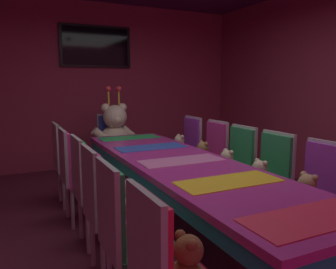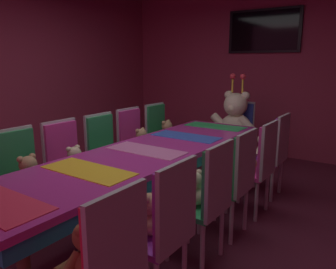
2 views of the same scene
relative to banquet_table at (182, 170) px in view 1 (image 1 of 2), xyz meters
name	(u,v)px [view 1 (image 1 of 2)]	position (x,y,z in m)	size (l,w,h in m)	color
ground_plane	(181,238)	(0.00, 0.00, -0.66)	(7.90, 7.90, 0.00)	#591E33
wall_back	(96,86)	(0.00, 3.20, 0.74)	(5.20, 0.12, 2.80)	#99334C
banquet_table	(182,170)	(0.00, 0.00, 0.00)	(0.90, 3.41, 0.75)	#B22D8C
teddy_left_0	(189,267)	(-0.67, -1.35, -0.08)	(0.24, 0.31, 0.29)	brown
chair_left_1	(121,226)	(-0.83, -0.80, -0.06)	(0.42, 0.41, 0.98)	#268C4C
teddy_left_1	(144,222)	(-0.68, -0.80, -0.07)	(0.26, 0.33, 0.31)	tan
chair_left_2	(101,199)	(-0.82, -0.29, -0.06)	(0.42, 0.41, 0.98)	#CC338C
teddy_left_2	(120,198)	(-0.68, -0.29, -0.08)	(0.24, 0.30, 0.29)	beige
chair_left_3	(87,180)	(-0.81, 0.24, -0.06)	(0.42, 0.41, 0.98)	#268C4C
chair_left_4	(72,167)	(-0.84, 0.80, -0.06)	(0.42, 0.41, 0.98)	#CC338C
teddy_left_4	(86,167)	(-0.70, 0.80, -0.08)	(0.23, 0.30, 0.29)	tan
chair_left_5	(64,156)	(-0.84, 1.37, -0.06)	(0.42, 0.41, 0.98)	#268C4C
teddy_left_5	(76,155)	(-0.70, 1.37, -0.07)	(0.25, 0.32, 0.31)	tan
chair_right_1	(319,190)	(0.81, -0.82, -0.06)	(0.42, 0.41, 0.98)	purple
teddy_right_1	(306,194)	(0.66, -0.82, -0.07)	(0.24, 0.31, 0.29)	tan
chair_right_2	(271,173)	(0.82, -0.26, -0.06)	(0.42, 0.41, 0.98)	#268C4C
teddy_right_2	(259,177)	(0.67, -0.26, -0.08)	(0.23, 0.30, 0.28)	beige
chair_right_3	(237,162)	(0.82, 0.25, -0.06)	(0.42, 0.41, 0.98)	#268C4C
teddy_right_3	(226,164)	(0.67, 0.25, -0.08)	(0.23, 0.30, 0.28)	beige
chair_right_4	(212,152)	(0.84, 0.79, -0.06)	(0.42, 0.41, 0.98)	#CC338C
teddy_right_4	(202,155)	(0.70, 0.79, -0.08)	(0.23, 0.30, 0.28)	#9E7247
chair_right_5	(188,145)	(0.82, 1.36, -0.06)	(0.42, 0.41, 0.98)	purple
teddy_right_5	(179,147)	(0.67, 1.36, -0.07)	(0.24, 0.31, 0.29)	beige
throne_chair	(112,140)	(0.00, 2.25, -0.06)	(0.41, 0.42, 0.98)	#2D47B2
king_teddy_bear	(115,130)	(0.00, 2.08, 0.10)	(0.73, 0.57, 0.94)	beige
wall_tv	(96,46)	(0.00, 3.11, 1.39)	(1.19, 0.06, 0.69)	black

